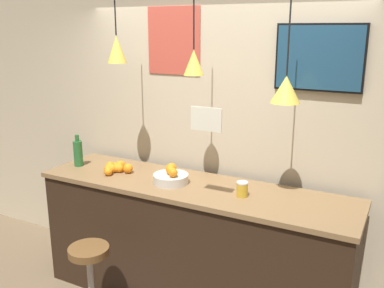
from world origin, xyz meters
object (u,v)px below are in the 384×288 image
(mounted_tv, at_px, (319,58))
(bar_stool, at_px, (91,279))
(spread_jar, at_px, (242,189))
(juice_bottle, at_px, (78,153))
(fruit_bowl, at_px, (171,176))

(mounted_tv, bearing_deg, bar_stool, -143.79)
(spread_jar, bearing_deg, juice_bottle, 180.00)
(bar_stool, xyz_separation_m, fruit_bowl, (0.39, 0.61, 0.73))
(bar_stool, xyz_separation_m, spread_jar, (1.02, 0.61, 0.73))
(bar_stool, relative_size, juice_bottle, 2.25)
(juice_bottle, height_order, mounted_tv, mounted_tv)
(juice_bottle, relative_size, mounted_tv, 0.45)
(spread_jar, relative_size, mounted_tv, 0.18)
(juice_bottle, distance_m, mounted_tv, 2.27)
(juice_bottle, bearing_deg, mounted_tv, 12.13)
(fruit_bowl, distance_m, juice_bottle, 1.00)
(spread_jar, distance_m, mounted_tv, 1.14)
(fruit_bowl, bearing_deg, juice_bottle, -179.95)
(spread_jar, bearing_deg, bar_stool, -149.08)
(bar_stool, relative_size, fruit_bowl, 2.28)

